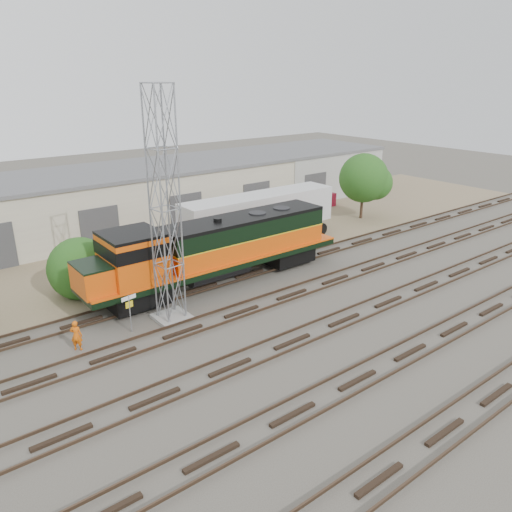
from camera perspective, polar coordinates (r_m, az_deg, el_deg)
ground at (r=31.17m, az=5.95°, el=-5.42°), size 140.00×140.00×0.00m
dirt_strip at (r=42.42m, az=-8.14°, el=1.50°), size 80.00×16.00×0.02m
tracks at (r=29.29m, az=10.03°, el=-7.21°), size 80.00×20.40×0.28m
warehouse at (r=48.59m, az=-13.03°, el=6.80°), size 58.40×10.40×5.30m
locomotive at (r=32.89m, az=-4.80°, el=0.81°), size 18.69×3.28×4.49m
signal_tower at (r=27.34m, az=-10.33°, el=4.85°), size 1.91×1.91×12.96m
sign_post at (r=27.94m, az=-14.26°, el=-5.61°), size 0.89×0.20×2.20m
worker at (r=27.31m, az=-19.85°, el=-8.53°), size 0.71×0.69×1.65m
semi_trailer at (r=41.03m, az=0.74°, el=4.95°), size 13.86×2.93×4.25m
dumpster_blue at (r=60.25m, az=12.58°, el=7.48°), size 2.00×1.94×1.50m
dumpster_red at (r=54.53m, az=8.08°, el=6.41°), size 1.51×1.41×1.40m
tree_mid at (r=33.46m, az=-19.04°, el=-1.53°), size 4.21×4.01×4.01m
tree_east at (r=49.65m, az=12.53°, el=8.56°), size 4.94×4.70×6.35m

